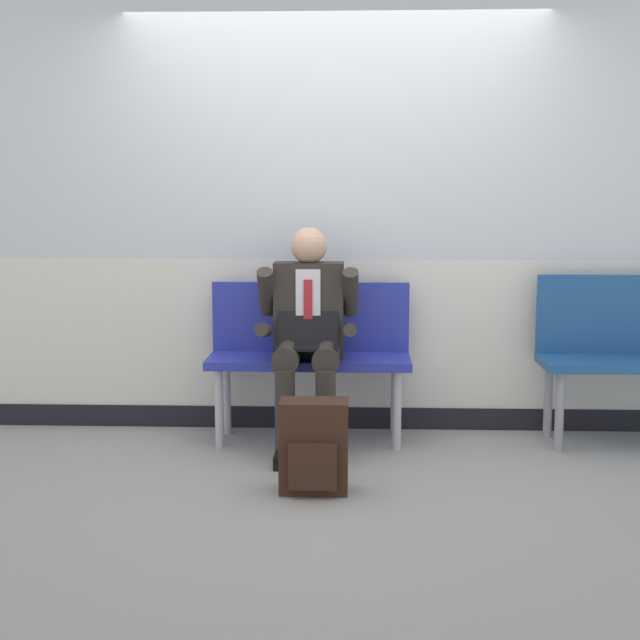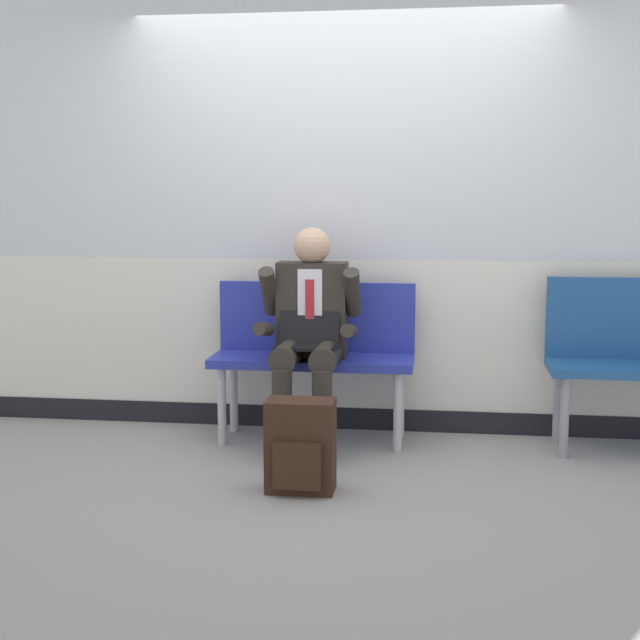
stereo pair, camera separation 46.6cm
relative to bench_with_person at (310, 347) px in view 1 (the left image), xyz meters
name	(u,v)px [view 1 (the left image)]	position (x,y,z in m)	size (l,w,h in m)	color
ground_plane	(332,456)	(0.14, -0.38, -0.55)	(18.00, 18.00, 0.00)	gray
station_wall	(335,203)	(0.14, 0.28, 0.84)	(5.29, 0.14, 2.80)	silver
bench_with_person	(310,347)	(0.00, 0.00, 0.00)	(1.18, 0.42, 0.92)	#28339E
person_seated	(308,331)	(0.00, -0.20, 0.12)	(0.57, 0.70, 1.25)	#2D2823
backpack	(314,447)	(0.07, -0.97, -0.33)	(0.33, 0.23, 0.46)	#331E14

